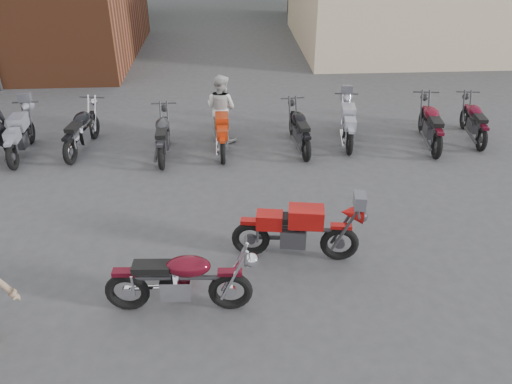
{
  "coord_description": "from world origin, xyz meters",
  "views": [
    {
      "loc": [
        0.47,
        -5.87,
        5.23
      ],
      "look_at": [
        0.91,
        1.5,
        0.9
      ],
      "focal_mm": 35.0,
      "sensor_mm": 36.0,
      "label": 1
    }
  ],
  "objects_px": {
    "row_bike_4": "(222,131)",
    "row_bike_5": "(299,127)",
    "helmet": "(184,279)",
    "person_light": "(221,108)",
    "row_bike_1": "(19,133)",
    "row_bike_7": "(431,122)",
    "row_bike_8": "(475,119)",
    "row_bike_2": "(81,128)",
    "row_bike_3": "(163,134)",
    "vintage_motorcycle": "(181,277)",
    "sportbike": "(298,228)",
    "row_bike_6": "(348,122)"
  },
  "relations": [
    {
      "from": "row_bike_4",
      "to": "row_bike_5",
      "type": "xyz_separation_m",
      "value": [
        1.85,
        0.05,
        0.02
      ]
    },
    {
      "from": "helmet",
      "to": "person_light",
      "type": "distance_m",
      "value": 5.6
    },
    {
      "from": "row_bike_1",
      "to": "row_bike_7",
      "type": "bearing_deg",
      "value": -93.66
    },
    {
      "from": "person_light",
      "to": "row_bike_8",
      "type": "height_order",
      "value": "person_light"
    },
    {
      "from": "row_bike_2",
      "to": "row_bike_5",
      "type": "xyz_separation_m",
      "value": [
        5.19,
        -0.2,
        -0.02
      ]
    },
    {
      "from": "person_light",
      "to": "row_bike_3",
      "type": "distance_m",
      "value": 1.62
    },
    {
      "from": "vintage_motorcycle",
      "to": "row_bike_2",
      "type": "bearing_deg",
      "value": 118.84
    },
    {
      "from": "person_light",
      "to": "row_bike_7",
      "type": "relative_size",
      "value": 0.82
    },
    {
      "from": "row_bike_1",
      "to": "row_bike_2",
      "type": "relative_size",
      "value": 0.98
    },
    {
      "from": "row_bike_1",
      "to": "row_bike_8",
      "type": "bearing_deg",
      "value": -92.22
    },
    {
      "from": "row_bike_1",
      "to": "row_bike_5",
      "type": "xyz_separation_m",
      "value": [
        6.56,
        -0.01,
        -0.01
      ]
    },
    {
      "from": "row_bike_1",
      "to": "row_bike_4",
      "type": "distance_m",
      "value": 4.71
    },
    {
      "from": "row_bike_5",
      "to": "row_bike_8",
      "type": "distance_m",
      "value": 4.43
    },
    {
      "from": "sportbike",
      "to": "row_bike_6",
      "type": "relative_size",
      "value": 1.09
    },
    {
      "from": "row_bike_5",
      "to": "row_bike_2",
      "type": "bearing_deg",
      "value": 82.38
    },
    {
      "from": "vintage_motorcycle",
      "to": "row_bike_8",
      "type": "relative_size",
      "value": 1.12
    },
    {
      "from": "person_light",
      "to": "row_bike_6",
      "type": "bearing_deg",
      "value": -151.13
    },
    {
      "from": "row_bike_1",
      "to": "person_light",
      "type": "bearing_deg",
      "value": -86.14
    },
    {
      "from": "row_bike_5",
      "to": "row_bike_4",
      "type": "bearing_deg",
      "value": 86.13
    },
    {
      "from": "vintage_motorcycle",
      "to": "helmet",
      "type": "height_order",
      "value": "vintage_motorcycle"
    },
    {
      "from": "sportbike",
      "to": "row_bike_3",
      "type": "distance_m",
      "value": 4.85
    },
    {
      "from": "vintage_motorcycle",
      "to": "sportbike",
      "type": "distance_m",
      "value": 2.15
    },
    {
      "from": "vintage_motorcycle",
      "to": "row_bike_1",
      "type": "distance_m",
      "value": 6.81
    },
    {
      "from": "helmet",
      "to": "row_bike_5",
      "type": "bearing_deg",
      "value": 63.34
    },
    {
      "from": "person_light",
      "to": "row_bike_4",
      "type": "bearing_deg",
      "value": 127.05
    },
    {
      "from": "row_bike_4",
      "to": "row_bike_8",
      "type": "distance_m",
      "value": 6.27
    },
    {
      "from": "vintage_motorcycle",
      "to": "row_bike_8",
      "type": "xyz_separation_m",
      "value": [
        6.86,
        5.69,
        -0.06
      ]
    },
    {
      "from": "row_bike_7",
      "to": "helmet",
      "type": "bearing_deg",
      "value": 138.5
    },
    {
      "from": "row_bike_2",
      "to": "row_bike_6",
      "type": "distance_m",
      "value": 6.42
    },
    {
      "from": "vintage_motorcycle",
      "to": "row_bike_6",
      "type": "distance_m",
      "value": 6.76
    },
    {
      "from": "row_bike_1",
      "to": "row_bike_3",
      "type": "bearing_deg",
      "value": -97.25
    },
    {
      "from": "row_bike_4",
      "to": "row_bike_2",
      "type": "bearing_deg",
      "value": 85.23
    },
    {
      "from": "vintage_motorcycle",
      "to": "person_light",
      "type": "distance_m",
      "value": 6.07
    },
    {
      "from": "sportbike",
      "to": "row_bike_7",
      "type": "xyz_separation_m",
      "value": [
        3.82,
        4.29,
        -0.01
      ]
    },
    {
      "from": "row_bike_4",
      "to": "row_bike_6",
      "type": "relative_size",
      "value": 0.96
    },
    {
      "from": "sportbike",
      "to": "helmet",
      "type": "xyz_separation_m",
      "value": [
        -1.85,
        -0.6,
        -0.47
      ]
    },
    {
      "from": "sportbike",
      "to": "row_bike_2",
      "type": "height_order",
      "value": "sportbike"
    },
    {
      "from": "vintage_motorcycle",
      "to": "row_bike_3",
      "type": "height_order",
      "value": "vintage_motorcycle"
    },
    {
      "from": "sportbike",
      "to": "row_bike_4",
      "type": "xyz_separation_m",
      "value": [
        -1.24,
        4.24,
        -0.07
      ]
    },
    {
      "from": "row_bike_5",
      "to": "row_bike_7",
      "type": "distance_m",
      "value": 3.21
    },
    {
      "from": "sportbike",
      "to": "row_bike_7",
      "type": "height_order",
      "value": "sportbike"
    },
    {
      "from": "helmet",
      "to": "row_bike_8",
      "type": "xyz_separation_m",
      "value": [
        6.88,
        5.17,
        0.41
      ]
    },
    {
      "from": "row_bike_4",
      "to": "row_bike_3",
      "type": "bearing_deg",
      "value": 95.97
    },
    {
      "from": "row_bike_3",
      "to": "row_bike_6",
      "type": "relative_size",
      "value": 1.01
    },
    {
      "from": "person_light",
      "to": "row_bike_2",
      "type": "height_order",
      "value": "person_light"
    },
    {
      "from": "row_bike_2",
      "to": "row_bike_5",
      "type": "relative_size",
      "value": 1.05
    },
    {
      "from": "sportbike",
      "to": "row_bike_7",
      "type": "relative_size",
      "value": 1.01
    },
    {
      "from": "helmet",
      "to": "row_bike_4",
      "type": "distance_m",
      "value": 4.9
    },
    {
      "from": "row_bike_1",
      "to": "row_bike_3",
      "type": "xyz_separation_m",
      "value": [
        3.33,
        -0.21,
        -0.01
      ]
    },
    {
      "from": "helmet",
      "to": "row_bike_1",
      "type": "bearing_deg",
      "value": 129.88
    }
  ]
}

